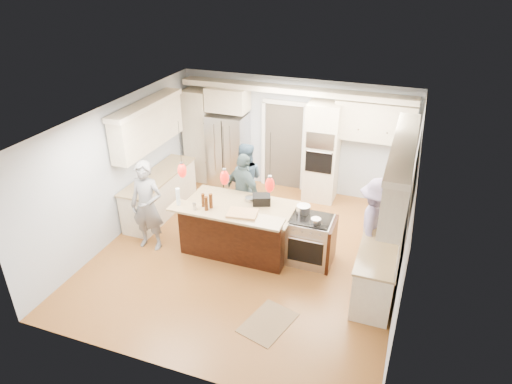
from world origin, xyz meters
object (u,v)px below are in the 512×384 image
kitchen_island (239,227)px  island_range (311,240)px  person_bar_end (147,206)px  refrigerator (228,150)px  person_far_left (245,180)px

kitchen_island → island_range: 1.41m
kitchen_island → island_range: size_ratio=2.28×
kitchen_island → person_bar_end: size_ratio=1.16×
refrigerator → kitchen_island: bearing=-63.1°
person_bar_end → person_far_left: (1.28, 1.79, -0.07)m
kitchen_island → island_range: bearing=3.1°
kitchen_island → person_bar_end: person_bar_end is taller
refrigerator → island_range: bearing=-42.6°
person_bar_end → person_far_left: size_ratio=1.08×
island_range → kitchen_island: bearing=-176.9°
refrigerator → island_range: size_ratio=1.96×
refrigerator → island_range: refrigerator is taller
person_bar_end → island_range: bearing=8.9°
refrigerator → kitchen_island: 2.91m
island_range → person_far_left: bearing=146.2°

